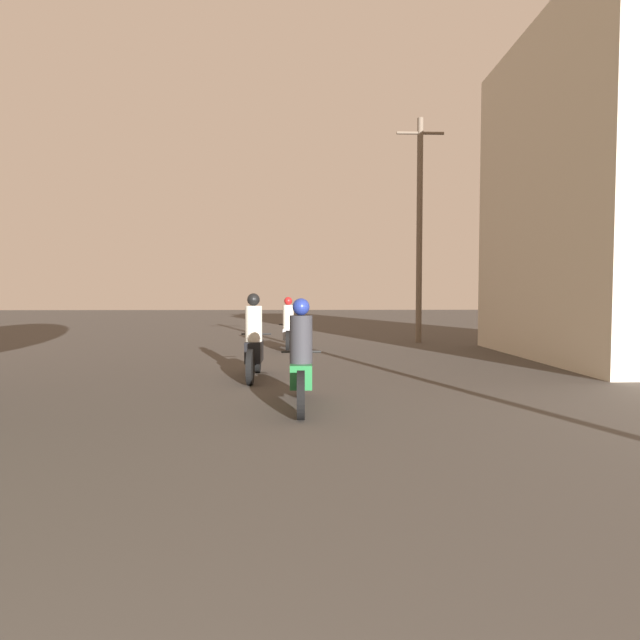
{
  "coord_description": "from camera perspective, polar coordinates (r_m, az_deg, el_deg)",
  "views": [
    {
      "loc": [
        0.8,
        0.49,
        1.57
      ],
      "look_at": [
        1.4,
        18.48,
        0.73
      ],
      "focal_mm": 28.0,
      "sensor_mm": 36.0,
      "label": 1
    }
  ],
  "objects": [
    {
      "name": "motorcycle_green",
      "position": [
        7.08,
        -2.18,
        -5.05
      ],
      "size": [
        0.6,
        2.04,
        1.55
      ],
      "rotation": [
        0.0,
        0.0,
        0.13
      ],
      "color": "black",
      "rests_on": "ground_plane"
    },
    {
      "name": "motorcycle_black",
      "position": [
        9.65,
        -7.55,
        -2.78
      ],
      "size": [
        0.6,
        2.09,
        1.64
      ],
      "rotation": [
        0.0,
        0.0,
        -0.07
      ],
      "color": "black",
      "rests_on": "ground_plane"
    },
    {
      "name": "motorcycle_silver",
      "position": [
        14.83,
        -3.64,
        -1.01
      ],
      "size": [
        0.6,
        1.93,
        1.57
      ],
      "rotation": [
        0.0,
        0.0,
        0.05
      ],
      "color": "black",
      "rests_on": "ground_plane"
    },
    {
      "name": "utility_pole_far",
      "position": [
        17.6,
        11.3,
        10.43
      ],
      "size": [
        1.6,
        0.2,
        7.6
      ],
      "color": "#6B5B4C",
      "rests_on": "ground_plane"
    }
  ]
}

